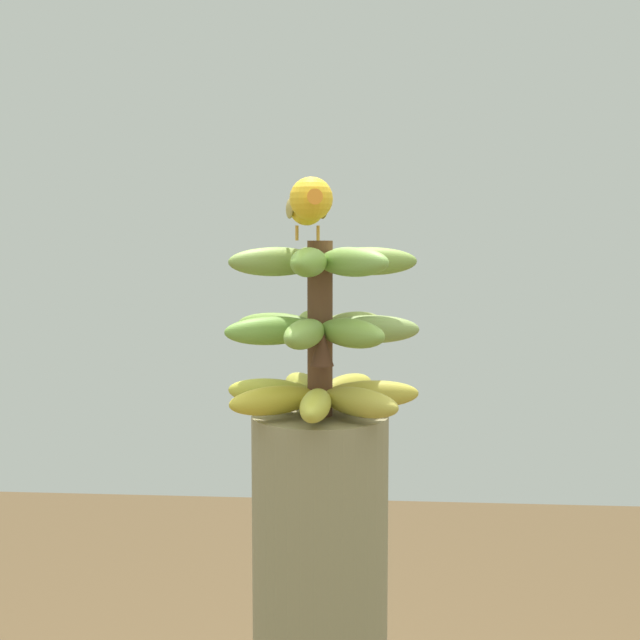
{
  "coord_description": "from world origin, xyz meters",
  "views": [
    {
      "loc": [
        -0.1,
        1.31,
        1.64
      ],
      "look_at": [
        0.0,
        0.0,
        1.52
      ],
      "focal_mm": 47.45,
      "sensor_mm": 36.0,
      "label": 1
    }
  ],
  "objects": [
    {
      "name": "perched_bird",
      "position": [
        0.01,
        0.06,
        1.7
      ],
      "size": [
        0.08,
        0.22,
        0.09
      ],
      "color": "#C68933",
      "rests_on": "banana_bunch"
    },
    {
      "name": "banana_bunch",
      "position": [
        -0.0,
        0.0,
        1.51
      ],
      "size": [
        0.32,
        0.31,
        0.27
      ],
      "color": "brown",
      "rests_on": "banana_tree"
    }
  ]
}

